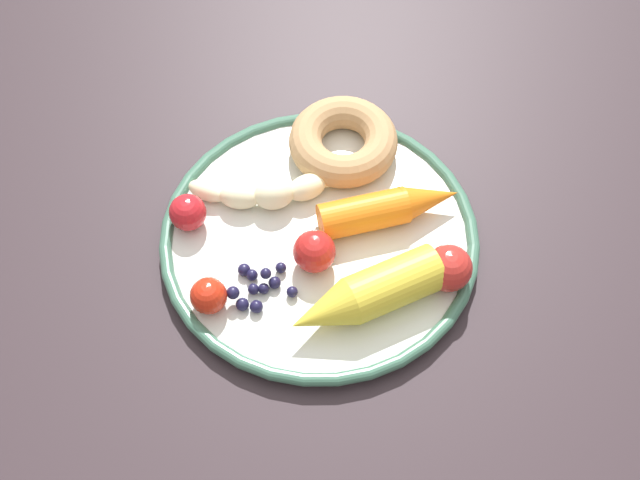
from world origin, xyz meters
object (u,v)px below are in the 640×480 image
tomato_mid (209,296)px  tomato_far (314,252)px  donut (343,141)px  carrot_orange (388,208)px  carrot_yellow (365,296)px  blueberry_pile (258,287)px  banana (273,190)px  dining_table (359,281)px  tomato_near (448,268)px  plate (320,242)px  tomato_extra (188,212)px

tomato_mid → tomato_far: tomato_far is taller
donut → tomato_far: size_ratio=2.78×
carrot_orange → donut: 0.09m
carrot_yellow → blueberry_pile: bearing=-16.0°
banana → blueberry_pile: (0.02, 0.10, -0.01)m
dining_table → tomato_mid: tomato_mid is taller
carrot_orange → tomato_near: 0.08m
tomato_near → tomato_mid: size_ratio=1.30×
banana → tomato_mid: 0.13m
plate → carrot_orange: (-0.07, -0.02, 0.02)m
tomato_near → tomato_mid: bearing=0.8°
dining_table → carrot_yellow: carrot_yellow is taller
plate → blueberry_pile: 0.08m
plate → banana: (0.04, -0.05, 0.02)m
carrot_orange → carrot_yellow: carrot_yellow is taller
donut → carrot_orange: bearing=110.5°
blueberry_pile → tomato_near: (-0.17, 0.01, 0.01)m
tomato_extra → tomato_near: bearing=159.3°
dining_table → plate: 0.10m
banana → tomato_near: 0.18m
banana → tomato_near: size_ratio=3.93×
dining_table → tomato_mid: bearing=23.1°
tomato_near → tomato_far: 0.12m
tomato_near → dining_table: bearing=-41.8°
dining_table → donut: (0.01, -0.10, 0.11)m
donut → tomato_far: bearing=71.8°
dining_table → tomato_near: 0.15m
tomato_near → tomato_far: size_ratio=1.09×
donut → blueberry_pile: 0.18m
carrot_orange → tomato_near: (-0.04, 0.07, 0.00)m
tomato_extra → carrot_yellow: bearing=145.1°
carrot_yellow → tomato_extra: (0.15, -0.11, -0.00)m
tomato_extra → dining_table: bearing=170.5°
blueberry_pile → tomato_far: tomato_far is taller
carrot_orange → donut: size_ratio=1.31×
blueberry_pile → tomato_far: (-0.05, -0.02, 0.01)m
carrot_yellow → dining_table: bearing=-97.8°
plate → tomato_far: 0.03m
banana → carrot_orange: size_ratio=1.18×
banana → carrot_yellow: bearing=119.2°
carrot_orange → tomato_mid: (0.17, 0.08, -0.00)m
tomato_near → blueberry_pile: bearing=-2.3°
dining_table → carrot_yellow: 0.14m
tomato_near → tomato_far: tomato_near is taller
tomato_far → blueberry_pile: bearing=24.1°
banana → donut: 0.09m
banana → tomato_far: 0.08m
dining_table → donut: size_ratio=10.53×
tomato_mid → tomato_extra: 0.09m
banana → blueberry_pile: bearing=78.1°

